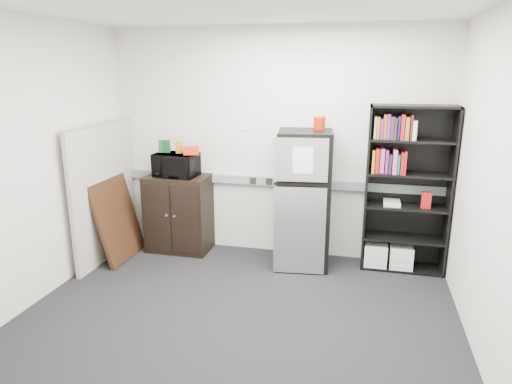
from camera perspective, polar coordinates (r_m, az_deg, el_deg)
floor at (r=4.30m, az=-2.68°, el=-15.90°), size 4.00×4.00×0.00m
wall_back at (r=5.45m, az=2.31°, el=6.00°), size 4.00×0.02×2.70m
wall_right at (r=3.76m, az=27.78°, el=0.03°), size 0.02×3.50×2.70m
wall_left at (r=4.75m, az=-26.80°, el=2.99°), size 0.02×3.50×2.70m
ceiling at (r=3.71m, az=-3.23°, el=22.61°), size 4.00×3.50×0.02m
electrical_raceway at (r=5.51m, az=2.20°, el=1.33°), size 3.92×0.05×0.10m
wall_note at (r=5.50m, az=-1.30°, el=8.19°), size 0.14×0.00×0.10m
bookshelf at (r=5.27m, az=18.15°, el=0.71°), size 0.90×0.34×1.85m
cubicle_partition at (r=5.65m, az=-18.42°, el=-0.03°), size 0.06×1.30×1.62m
cabinet at (r=5.76m, az=-9.61°, el=-2.63°), size 0.76×0.51×0.95m
microwave at (r=5.59m, az=-9.96°, el=3.35°), size 0.52×0.37×0.28m
snack_box_a at (r=5.66m, az=-11.71°, el=5.63°), size 0.08×0.07×0.15m
snack_box_b at (r=5.63m, az=-11.08°, el=5.61°), size 0.08×0.06×0.15m
snack_box_c at (r=5.57m, az=-9.59°, el=5.53°), size 0.07×0.05×0.14m
snack_bag at (r=5.46m, az=-8.11°, el=5.19°), size 0.20×0.15×0.10m
refrigerator at (r=5.19m, az=5.98°, el=-0.97°), size 0.65×0.68×1.56m
coffee_can at (r=5.14m, az=7.93°, el=8.72°), size 0.13×0.13×0.18m
framed_poster at (r=5.69m, az=-16.93°, el=-3.18°), size 0.28×0.77×0.96m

